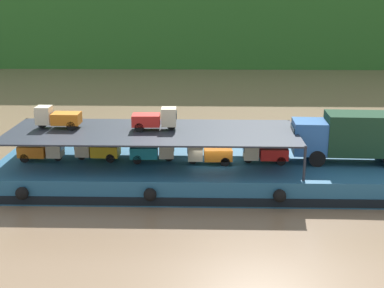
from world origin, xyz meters
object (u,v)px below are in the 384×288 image
mini_truck_lower_stern (42,150)px  mini_truck_upper_mid (155,119)px  cargo_barge (214,174)px  mini_truck_lower_aft (97,149)px  covered_lorry (352,136)px  mini_truck_lower_mid (153,151)px  mini_truck_lower_fore (209,153)px  mini_truck_lower_bow (264,152)px  mini_truck_upper_stern (57,117)px

mini_truck_lower_stern → mini_truck_upper_mid: size_ratio=1.00×
cargo_barge → mini_truck_lower_aft: 7.52m
cargo_barge → covered_lorry: bearing=2.6°
mini_truck_lower_mid → mini_truck_lower_fore: 3.50m
mini_truck_lower_aft → mini_truck_lower_bow: bearing=-1.9°
covered_lorry → mini_truck_lower_bow: size_ratio=2.87×
mini_truck_upper_stern → mini_truck_upper_mid: same height
mini_truck_lower_aft → mini_truck_lower_fore: 7.07m
cargo_barge → mini_truck_lower_stern: size_ratio=9.69×
mini_truck_lower_fore → mini_truck_upper_stern: 9.69m
mini_truck_upper_stern → mini_truck_upper_mid: 6.14m
covered_lorry → mini_truck_upper_mid: size_ratio=2.85×
mini_truck_lower_stern → mini_truck_lower_fore: bearing=-2.3°
mini_truck_lower_fore → mini_truck_upper_stern: mini_truck_upper_stern is taller
mini_truck_lower_fore → mini_truck_lower_bow: (3.43, 0.28, 0.00)m
mini_truck_lower_stern → mini_truck_lower_bow: (13.88, -0.14, 0.00)m
mini_truck_lower_stern → mini_truck_lower_mid: 6.97m
mini_truck_lower_fore → mini_truck_lower_bow: size_ratio=1.01×
mini_truck_lower_bow → mini_truck_lower_mid: bearing=178.9°
cargo_barge → mini_truck_lower_bow: (3.11, 0.11, 1.44)m
mini_truck_lower_aft → mini_truck_upper_stern: size_ratio=1.01×
mini_truck_lower_aft → mini_truck_upper_mid: bearing=-1.5°
cargo_barge → mini_truck_lower_fore: (-0.32, -0.17, 1.44)m
covered_lorry → mini_truck_lower_fore: (-8.80, -0.55, -1.00)m
covered_lorry → mini_truck_lower_aft: 15.88m
covered_lorry → mini_truck_upper_mid: (-12.11, -0.03, 1.00)m
cargo_barge → mini_truck_lower_bow: bearing=2.1°
mini_truck_lower_bow → covered_lorry: bearing=2.9°
mini_truck_upper_mid → covered_lorry: bearing=0.2°
mini_truck_lower_bow → mini_truck_lower_aft: bearing=178.1°
covered_lorry → mini_truck_upper_mid: bearing=-179.8°
covered_lorry → mini_truck_lower_fore: size_ratio=2.84×
mini_truck_upper_mid → mini_truck_lower_aft: bearing=178.5°
covered_lorry → mini_truck_lower_bow: bearing=-177.1°
mini_truck_lower_bow → mini_truck_lower_fore: bearing=-175.4°
mini_truck_lower_mid → mini_truck_lower_bow: bearing=-1.1°
mini_truck_lower_aft → mini_truck_upper_mid: mini_truck_upper_mid is taller
covered_lorry → mini_truck_lower_bow: covered_lorry is taller
mini_truck_lower_aft → mini_truck_upper_stern: bearing=175.5°
cargo_barge → mini_truck_lower_mid: (-3.79, 0.24, 1.44)m
mini_truck_lower_fore → mini_truck_upper_mid: size_ratio=1.00×
mini_truck_lower_stern → mini_truck_lower_fore: size_ratio=1.00×
mini_truck_lower_bow → mini_truck_upper_mid: size_ratio=0.99×
cargo_barge → mini_truck_lower_stern: bearing=178.7°
mini_truck_lower_bow → mini_truck_upper_mid: bearing=177.9°
cargo_barge → mini_truck_upper_stern: bearing=176.2°
mini_truck_lower_mid → mini_truck_lower_bow: size_ratio=1.01×
mini_truck_lower_bow → mini_truck_lower_stern: bearing=179.4°
mini_truck_lower_aft → mini_truck_upper_stern: 3.13m
mini_truck_lower_stern → mini_truck_lower_mid: (6.97, -0.01, 0.00)m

